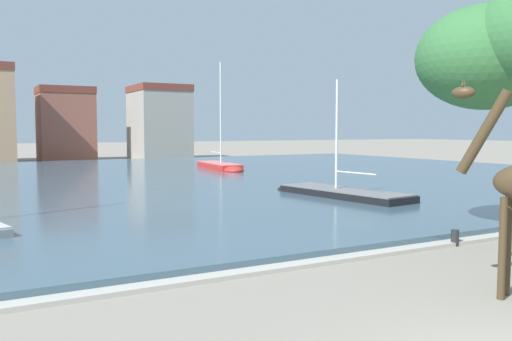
{
  "coord_description": "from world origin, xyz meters",
  "views": [
    {
      "loc": [
        -6.99,
        -4.41,
        3.56
      ],
      "look_at": [
        1.61,
        11.29,
        2.2
      ],
      "focal_mm": 37.6,
      "sensor_mm": 36.0,
      "label": 1
    }
  ],
  "objects": [
    {
      "name": "sailboat_red",
      "position": [
        11.9,
        36.03,
        0.44
      ],
      "size": [
        2.38,
        7.94,
        9.17
      ],
      "color": "red",
      "rests_on": "ground"
    },
    {
      "name": "quay_edge_coping",
      "position": [
        0.0,
        7.04,
        0.06
      ],
      "size": [
        77.1,
        0.5,
        0.12
      ],
      "primitive_type": "cube",
      "color": "#ADA89E",
      "rests_on": "ground"
    },
    {
      "name": "mooring_bollard",
      "position": [
        6.17,
        6.89,
        0.25
      ],
      "size": [
        0.24,
        0.24,
        0.5
      ],
      "primitive_type": "cylinder",
      "color": "#232326",
      "rests_on": "ground"
    },
    {
      "name": "sailboat_black",
      "position": [
        9.2,
        17.09,
        0.35
      ],
      "size": [
        3.05,
        8.64,
        6.02
      ],
      "color": "black",
      "rests_on": "ground"
    },
    {
      "name": "townhouse_wide_warehouse",
      "position": [
        13.89,
        58.0,
        4.44
      ],
      "size": [
        6.11,
        7.47,
        8.85
      ],
      "color": "gray",
      "rests_on": "ground"
    },
    {
      "name": "townhouse_corner_house",
      "position": [
        3.58,
        60.79,
        4.26
      ],
      "size": [
        6.11,
        5.32,
        8.49
      ],
      "color": "#8E5142",
      "rests_on": "ground"
    },
    {
      "name": "harbor_water",
      "position": [
        0.0,
        31.51,
        0.14
      ],
      "size": [
        77.1,
        48.43,
        0.29
      ],
      "primitive_type": "cube",
      "color": "#3D5666",
      "rests_on": "ground"
    }
  ]
}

